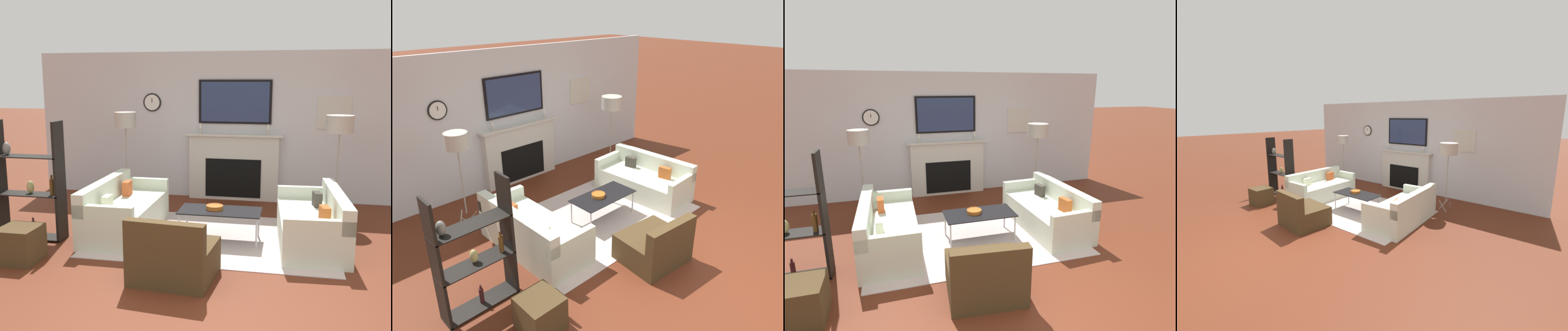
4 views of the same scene
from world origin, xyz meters
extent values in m
plane|color=#5A2514|center=(0.00, 0.00, 0.00)|extent=(60.00, 60.00, 0.00)
cube|color=silver|center=(0.00, 4.63, 1.35)|extent=(7.57, 0.07, 2.70)
cube|color=beige|center=(0.00, 4.52, 0.59)|extent=(1.64, 0.16, 1.18)
cube|color=black|center=(0.00, 4.43, 0.41)|extent=(1.01, 0.01, 0.71)
cube|color=beige|center=(0.00, 4.50, 1.20)|extent=(1.76, 0.22, 0.04)
cylinder|color=#B2AD9E|center=(-0.61, 4.47, 1.27)|extent=(0.04, 0.04, 0.10)
cylinder|color=white|center=(-0.61, 4.47, 1.37)|extent=(0.03, 0.03, 0.09)
cylinder|color=#B2AD9E|center=(0.61, 4.47, 1.27)|extent=(0.04, 0.04, 0.10)
cylinder|color=white|center=(0.61, 4.47, 1.37)|extent=(0.03, 0.03, 0.09)
cube|color=black|center=(0.00, 4.58, 1.80)|extent=(1.33, 0.04, 0.79)
cube|color=navy|center=(0.00, 4.57, 1.80)|extent=(1.23, 0.01, 0.71)
cylinder|color=black|center=(-1.56, 4.58, 1.77)|extent=(0.34, 0.02, 0.34)
cylinder|color=silver|center=(-1.56, 4.57, 1.77)|extent=(0.29, 0.00, 0.29)
cube|color=black|center=(-1.56, 4.57, 1.81)|extent=(0.01, 0.00, 0.07)
cube|color=beige|center=(1.74, 4.59, 1.63)|extent=(0.57, 0.02, 0.57)
cube|color=beige|center=(0.00, 2.32, 0.01)|extent=(3.29, 2.18, 0.01)
cube|color=silver|center=(-1.30, 2.32, 0.22)|extent=(0.81, 1.81, 0.44)
cube|color=silver|center=(-1.62, 2.32, 0.60)|extent=(0.17, 1.81, 0.31)
cube|color=silver|center=(-1.30, 3.18, 0.53)|extent=(0.80, 0.10, 0.18)
cube|color=silver|center=(-1.29, 1.47, 0.53)|extent=(0.80, 0.10, 0.18)
cube|color=#BF5326|center=(-1.42, 2.73, 0.55)|extent=(0.11, 0.22, 0.22)
cube|color=beige|center=(-1.42, 1.92, 0.54)|extent=(0.11, 0.20, 0.19)
cube|color=silver|center=(1.30, 2.32, 0.21)|extent=(0.92, 1.83, 0.42)
cube|color=silver|center=(1.63, 2.34, 0.58)|extent=(0.26, 1.79, 0.31)
cube|color=beige|center=(1.35, 1.48, 0.51)|extent=(0.82, 0.15, 0.18)
cube|color=silver|center=(1.25, 3.16, 0.51)|extent=(0.82, 0.15, 0.18)
cube|color=#AF5322|center=(1.44, 1.93, 0.53)|extent=(0.14, 0.23, 0.22)
cube|color=#3C362F|center=(1.40, 2.73, 0.53)|extent=(0.13, 0.22, 0.20)
cube|color=#44321B|center=(-0.23, 0.93, 0.20)|extent=(0.94, 0.86, 0.40)
cube|color=#44321B|center=(-0.26, 0.61, 0.57)|extent=(0.88, 0.22, 0.34)
cube|color=black|center=(0.09, 2.23, 0.43)|extent=(1.11, 0.55, 0.02)
cylinder|color=#B7B7BC|center=(-0.43, 1.99, 0.21)|extent=(0.02, 0.02, 0.42)
cylinder|color=#B7B7BC|center=(0.60, 1.99, 0.21)|extent=(0.02, 0.02, 0.42)
cylinder|color=#B7B7BC|center=(-0.43, 2.46, 0.21)|extent=(0.02, 0.02, 0.42)
cylinder|color=#B7B7BC|center=(0.60, 2.46, 0.21)|extent=(0.02, 0.02, 0.42)
cylinder|color=#B65B1C|center=(0.01, 2.26, 0.46)|extent=(0.23, 0.23, 0.05)
torus|color=#B86024|center=(0.01, 2.26, 0.48)|extent=(0.24, 0.24, 0.02)
cylinder|color=#9E998E|center=(-1.64, 3.63, 0.13)|extent=(0.09, 0.23, 0.26)
cylinder|color=#9E998E|center=(-1.82, 3.67, 0.13)|extent=(0.17, 0.19, 0.26)
cylinder|color=#9E998E|center=(-1.76, 3.49, 0.13)|extent=(0.23, 0.07, 0.26)
cylinder|color=#9E998E|center=(-1.74, 3.60, 0.82)|extent=(0.02, 0.02, 1.15)
cylinder|color=#B2ADA3|center=(-1.74, 3.60, 1.53)|extent=(0.36, 0.36, 0.26)
cylinder|color=#9E998E|center=(1.85, 3.63, 0.12)|extent=(0.09, 0.23, 0.26)
cylinder|color=#9E998E|center=(1.66, 3.67, 0.12)|extent=(0.17, 0.19, 0.26)
cylinder|color=#9E998E|center=(1.72, 3.49, 0.12)|extent=(0.23, 0.07, 0.26)
cylinder|color=#9E998E|center=(1.74, 3.60, 0.81)|extent=(0.02, 0.02, 1.13)
cylinder|color=#B2ADA3|center=(1.74, 3.60, 1.52)|extent=(0.42, 0.42, 0.27)
cube|color=black|center=(-2.95, 1.82, 0.82)|extent=(0.04, 0.28, 1.65)
cube|color=black|center=(-2.04, 1.82, 0.82)|extent=(0.04, 0.28, 1.65)
cube|color=black|center=(-2.50, 1.82, 0.03)|extent=(0.94, 0.28, 0.02)
cube|color=black|center=(-2.50, 1.82, 0.63)|extent=(0.94, 0.28, 0.01)
cube|color=black|center=(-2.50, 1.82, 1.16)|extent=(0.94, 0.28, 0.02)
ellipsoid|color=tan|center=(-2.50, 1.84, 0.73)|extent=(0.10, 0.10, 0.18)
ellipsoid|color=gray|center=(-2.82, 1.83, 1.26)|extent=(0.11, 0.11, 0.18)
cylinder|color=#3D1919|center=(-2.48, 1.82, 0.14)|extent=(0.06, 0.06, 0.21)
cylinder|color=#3D1919|center=(-2.48, 1.82, 0.27)|extent=(0.03, 0.03, 0.05)
cylinder|color=brown|center=(-2.15, 1.80, 0.75)|extent=(0.06, 0.06, 0.22)
cylinder|color=brown|center=(-2.15, 1.80, 0.89)|extent=(0.03, 0.03, 0.06)
cube|color=#44321B|center=(-2.18, 1.02, 0.22)|extent=(0.46, 0.46, 0.43)
camera|label=1|loc=(0.95, -3.74, 2.17)|focal=42.00mm
camera|label=2|loc=(-4.08, -1.74, 3.47)|focal=35.00mm
camera|label=3|loc=(-1.16, -2.10, 2.38)|focal=28.00mm
camera|label=4|loc=(4.17, -2.22, 2.28)|focal=24.00mm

